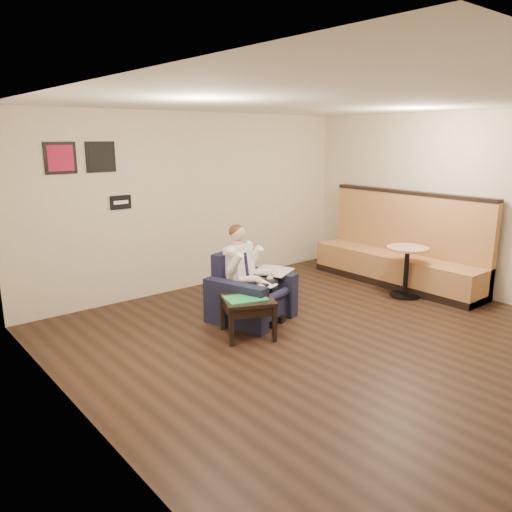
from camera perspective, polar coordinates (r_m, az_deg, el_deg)
ground at (r=6.28m, az=8.83°, el=-9.42°), size 6.00×6.00×0.00m
wall_back at (r=8.14m, az=-6.85°, el=6.19°), size 6.00×0.02×2.80m
wall_left at (r=4.16m, az=-19.08°, el=-1.65°), size 0.02×6.00×2.80m
wall_right at (r=8.35m, az=23.08°, el=5.39°), size 0.02×6.00×2.80m
ceiling at (r=5.79m, az=9.88°, el=16.99°), size 6.00×6.00×0.02m
seating_sign at (r=7.49m, az=-15.21°, el=5.95°), size 0.32×0.02×0.20m
art_print_left at (r=7.15m, az=-21.46°, el=10.38°), size 0.42×0.03×0.42m
art_print_right at (r=7.34m, az=-17.33°, el=10.76°), size 0.42×0.03×0.42m
armchair at (r=6.72m, az=-0.51°, el=-3.60°), size 1.15×1.15×0.90m
seated_man at (r=6.61m, az=0.32°, el=-2.40°), size 0.81×1.01×1.23m
lap_papers at (r=6.58m, az=1.03°, el=-3.06°), size 0.29×0.35×0.01m
newspaper at (r=6.93m, az=1.90°, el=-1.69°), size 0.53×0.59×0.01m
side_table at (r=6.24m, az=-0.95°, el=-6.95°), size 0.80×0.80×0.49m
green_folder at (r=6.13m, az=-1.21°, el=-4.83°), size 0.57×0.48×0.01m
coffee_mug at (r=6.31m, az=0.50°, el=-3.85°), size 0.12×0.12×0.10m
smartphone at (r=6.33m, az=-0.85°, el=-4.24°), size 0.17×0.15×0.01m
banquette at (r=8.57m, az=15.93°, el=1.80°), size 0.71×2.97×1.52m
cafe_table at (r=8.04m, az=16.78°, el=-1.73°), size 0.75×0.75×0.78m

